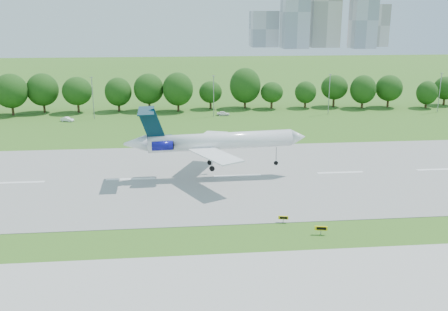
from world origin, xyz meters
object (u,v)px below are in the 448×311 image
service_vehicle_a (67,119)px  service_vehicle_b (223,113)px  airliner (211,141)px  taxi_sign_left (283,218)px

service_vehicle_a → service_vehicle_b: size_ratio=1.00×
airliner → service_vehicle_a: airliner is taller
service_vehicle_a → service_vehicle_b: service_vehicle_b is taller
service_vehicle_a → service_vehicle_b: (45.12, 4.15, 0.02)m
taxi_sign_left → service_vehicle_b: size_ratio=0.39×
taxi_sign_left → service_vehicle_a: size_ratio=0.39×
taxi_sign_left → service_vehicle_a: service_vehicle_a is taller
airliner → service_vehicle_a: bearing=122.7°
service_vehicle_b → taxi_sign_left: bearing=-172.6°
airliner → service_vehicle_b: 59.26m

